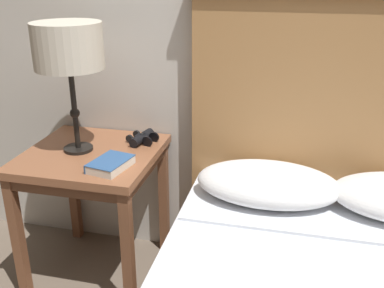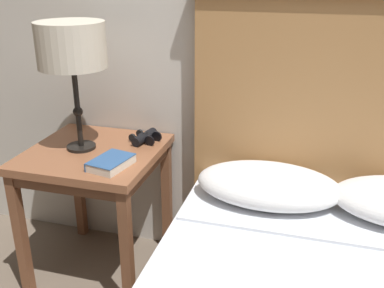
% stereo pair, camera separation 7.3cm
% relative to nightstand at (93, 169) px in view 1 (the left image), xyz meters
% --- Properties ---
extents(nightstand, '(0.58, 0.58, 0.64)m').
position_rel_nightstand_xyz_m(nightstand, '(0.00, 0.00, 0.00)').
color(nightstand, brown).
rests_on(nightstand, ground_plane).
extents(table_lamp, '(0.29, 0.29, 0.56)m').
position_rel_nightstand_xyz_m(table_lamp, '(-0.06, 0.00, 0.54)').
color(table_lamp, black).
rests_on(table_lamp, nightstand).
extents(book_on_nightstand, '(0.16, 0.21, 0.04)m').
position_rel_nightstand_xyz_m(book_on_nightstand, '(0.16, -0.15, 0.10)').
color(book_on_nightstand, silver).
rests_on(book_on_nightstand, nightstand).
extents(binoculars_pair, '(0.15, 0.16, 0.05)m').
position_rel_nightstand_xyz_m(binoculars_pair, '(0.19, 0.16, 0.11)').
color(binoculars_pair, black).
rests_on(binoculars_pair, nightstand).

